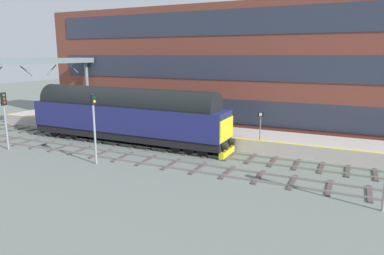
% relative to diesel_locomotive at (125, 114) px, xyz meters
% --- Properties ---
extents(ground_plane, '(140.00, 140.00, 0.00)m').
position_rel_diesel_locomotive_xyz_m(ground_plane, '(-0.00, -5.20, -2.48)').
color(ground_plane, slate).
rests_on(ground_plane, ground).
extents(track_main, '(2.50, 60.00, 0.15)m').
position_rel_diesel_locomotive_xyz_m(track_main, '(-0.00, -5.20, -2.42)').
color(track_main, gray).
rests_on(track_main, ground).
extents(track_adjacent_west, '(2.50, 60.00, 0.15)m').
position_rel_diesel_locomotive_xyz_m(track_adjacent_west, '(-3.53, -5.20, -2.42)').
color(track_adjacent_west, gray).
rests_on(track_adjacent_west, ground).
extents(station_platform, '(4.00, 44.00, 1.01)m').
position_rel_diesel_locomotive_xyz_m(station_platform, '(3.60, -5.20, -1.98)').
color(station_platform, '#B8ADA6').
rests_on(station_platform, ground).
extents(station_building, '(4.15, 42.10, 11.87)m').
position_rel_diesel_locomotive_xyz_m(station_building, '(8.98, -6.88, 3.46)').
color(station_building, brown).
rests_on(station_building, ground).
extents(diesel_locomotive, '(2.74, 18.11, 4.68)m').
position_rel_diesel_locomotive_xyz_m(diesel_locomotive, '(0.00, 0.00, 0.00)').
color(diesel_locomotive, black).
rests_on(diesel_locomotive, ground).
extents(signal_post_mid, '(0.44, 0.22, 4.77)m').
position_rel_diesel_locomotive_xyz_m(signal_post_mid, '(-5.50, -1.49, 0.47)').
color(signal_post_mid, gray).
rests_on(signal_post_mid, ground).
extents(signal_post_far, '(0.44, 0.22, 4.48)m').
position_rel_diesel_locomotive_xyz_m(signal_post_far, '(-5.50, 7.25, 0.40)').
color(signal_post_far, gray).
rests_on(signal_post_far, ground).
extents(platform_number_sign, '(0.10, 0.44, 2.13)m').
position_rel_diesel_locomotive_xyz_m(platform_number_sign, '(1.85, -10.85, -0.07)').
color(platform_number_sign, slate).
rests_on(platform_number_sign, station_platform).
extents(waiting_passenger, '(0.45, 0.47, 1.64)m').
position_rel_diesel_locomotive_xyz_m(waiting_passenger, '(3.53, -7.51, -0.49)').
color(waiting_passenger, '#31332F').
rests_on(waiting_passenger, station_platform).
extents(overhead_footbridge, '(12.83, 2.00, 6.97)m').
position_rel_diesel_locomotive_xyz_m(overhead_footbridge, '(0.28, 9.67, 3.83)').
color(overhead_footbridge, slate).
rests_on(overhead_footbridge, ground).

